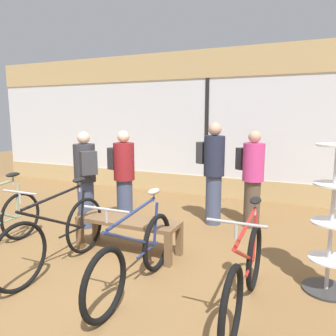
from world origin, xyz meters
TOP-DOWN VIEW (x-y plane):
  - ground_plane at (0.00, 0.00)m, footprint 24.00×24.00m
  - shop_back_wall at (0.00, 4.09)m, footprint 12.00×0.08m
  - bicycle_left at (-0.53, -0.05)m, footprint 0.46×1.80m
  - bicycle_right at (0.56, -0.12)m, footprint 0.46×1.74m
  - bicycle_far_right at (1.68, -0.06)m, footprint 0.46×1.71m
  - accessory_rack at (2.38, 0.69)m, footprint 0.48×0.48m
  - display_bench at (-0.01, 0.70)m, footprint 1.40×0.44m
  - customer_near_rack at (1.30, 2.40)m, footprint 0.56×0.53m
  - customer_by_window at (-1.13, 1.26)m, footprint 0.56×0.52m
  - customer_mid_floor at (-0.65, 1.64)m, footprint 0.55×0.45m
  - customer_near_bench at (0.68, 2.29)m, footprint 0.56×0.47m

SIDE VIEW (x-z plane):
  - ground_plane at x=0.00m, z-range 0.00..0.00m
  - display_bench at x=-0.01m, z-range 0.14..0.60m
  - bicycle_right at x=0.56m, z-range -0.14..0.88m
  - bicycle_far_right at x=1.68m, z-range -0.13..0.89m
  - bicycle_left at x=-0.53m, z-range -0.12..0.93m
  - accessory_rack at x=2.38m, z-range -0.14..1.48m
  - customer_by_window at x=-1.13m, z-range 0.06..1.61m
  - customer_mid_floor at x=-0.65m, z-range 0.06..1.62m
  - customer_near_rack at x=1.30m, z-range 0.06..1.63m
  - customer_near_bench at x=0.68m, z-range 0.07..1.76m
  - shop_back_wall at x=0.00m, z-range 0.04..3.24m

